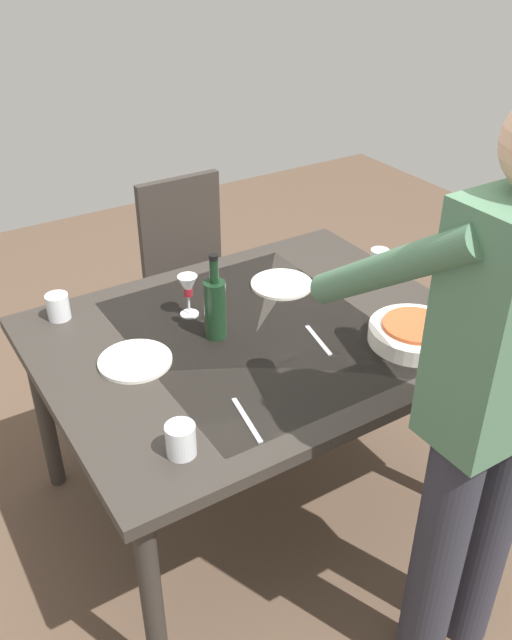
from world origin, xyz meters
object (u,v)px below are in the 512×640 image
object	(u,v)px
dining_table	(256,350)
water_cup_near_left	(181,440)
serving_bowl_pasta	(415,333)
dinner_plate_near	(282,284)
water_cup_near_right	(379,261)
wine_glass_left	(188,288)
person_server	(492,394)
wine_bottle	(215,307)
chair_near	(192,265)
dinner_plate_far	(135,361)
water_cup_far_left	(58,307)

from	to	relation	value
dining_table	water_cup_near_left	distance (m)	0.62
serving_bowl_pasta	dinner_plate_near	distance (m)	0.56
water_cup_near_right	serving_bowl_pasta	world-z (taller)	water_cup_near_right
water_cup_near_left	dinner_plate_near	bearing A→B (deg)	-139.84
dining_table	water_cup_near_right	distance (m)	0.64
serving_bowl_pasta	wine_glass_left	bearing A→B (deg)	-44.68
person_server	wine_bottle	world-z (taller)	person_server
wine_glass_left	wine_bottle	bearing A→B (deg)	94.85
water_cup_near_left	dinner_plate_near	size ratio (longest dim) A/B	0.40
wine_bottle	chair_near	bearing A→B (deg)	-111.90
chair_near	wine_glass_left	size ratio (longest dim) A/B	6.03
dinner_plate_far	wine_glass_left	bearing A→B (deg)	-149.08
dining_table	person_server	distance (m)	0.87
wine_bottle	serving_bowl_pasta	size ratio (longest dim) A/B	0.99
water_cup_far_left	chair_near	bearing A→B (deg)	-146.74
wine_bottle	dinner_plate_far	distance (m)	0.31
water_cup_near_left	water_cup_far_left	world-z (taller)	water_cup_near_left
wine_glass_left	water_cup_far_left	bearing A→B (deg)	-29.24
dining_table	wine_bottle	xyz separation A→B (m)	(0.12, -0.06, 0.18)
dining_table	dinner_plate_near	xyz separation A→B (m)	(-0.25, -0.22, 0.08)
dining_table	water_cup_near_right	size ratio (longest dim) A/B	14.44
dining_table	wine_bottle	size ratio (longest dim) A/B	4.73
chair_near	wine_glass_left	xyz separation A→B (m)	(0.37, 0.71, 0.32)
person_server	water_cup_near_left	distance (m)	0.78
water_cup_near_right	dinner_plate_far	world-z (taller)	water_cup_near_right
wine_bottle	dinner_plate_near	xyz separation A→B (m)	(-0.37, -0.17, -0.10)
water_cup_far_left	dinner_plate_near	xyz separation A→B (m)	(-0.77, 0.21, -0.04)
water_cup_far_left	person_server	bearing A→B (deg)	118.70
person_server	dinner_plate_near	world-z (taller)	person_server
dining_table	wine_bottle	distance (m)	0.22
dining_table	chair_near	distance (m)	0.97
wine_glass_left	dinner_plate_near	xyz separation A→B (m)	(-0.39, -0.00, -0.10)
chair_near	serving_bowl_pasta	distance (m)	1.28
serving_bowl_pasta	dinner_plate_near	world-z (taller)	serving_bowl_pasta
dining_table	water_cup_near_left	bearing A→B (deg)	39.40
dining_table	water_cup_far_left	world-z (taller)	water_cup_far_left
dining_table	person_server	xyz separation A→B (m)	(-0.16, 0.81, 0.29)
person_server	water_cup_near_right	bearing A→B (deg)	-116.61
chair_near	dinner_plate_near	bearing A→B (deg)	91.62
dinner_plate_far	dinner_plate_near	bearing A→B (deg)	-165.76
dinner_plate_near	wine_bottle	bearing A→B (deg)	24.30
chair_near	person_server	size ratio (longest dim) A/B	0.54
person_server	water_cup_far_left	bearing A→B (deg)	-61.30
person_server	dinner_plate_near	size ratio (longest dim) A/B	7.34
chair_near	serving_bowl_pasta	bearing A→B (deg)	98.04
dining_table	water_cup_near_right	xyz separation A→B (m)	(-0.62, -0.11, 0.12)
person_server	dinner_plate_far	bearing A→B (deg)	-56.69
chair_near	person_server	distance (m)	1.80
water_cup_near_left	water_cup_far_left	size ratio (longest dim) A/B	1.01
serving_bowl_pasta	water_cup_near_left	bearing A→B (deg)	4.50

